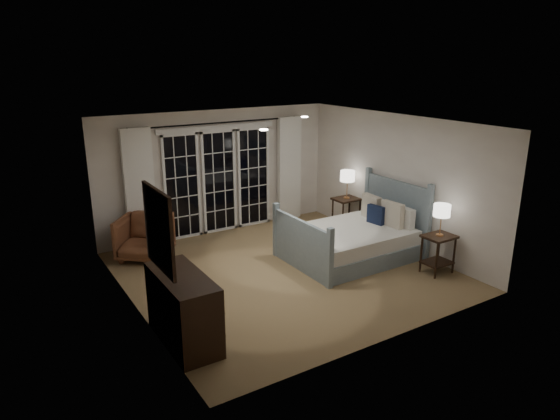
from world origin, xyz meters
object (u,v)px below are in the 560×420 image
bed (353,240)px  lamp_left (442,211)px  nightstand_left (438,248)px  lamp_right (348,176)px  dresser (183,309)px  nightstand_right (346,209)px  armchair (145,237)px

bed → lamp_left: (0.75, -1.28, 0.76)m
bed → lamp_left: bed is taller
nightstand_left → lamp_right: 2.62m
lamp_right → dresser: lamp_right is taller
bed → lamp_left: size_ratio=4.15×
nightstand_left → lamp_right: lamp_right is taller
bed → dresser: 3.79m
nightstand_left → lamp_left: size_ratio=1.24×
nightstand_right → dresser: bearing=-153.1°
dresser → nightstand_right: bearing=26.9°
nightstand_left → dresser: size_ratio=0.51×
lamp_left → dresser: (-4.39, 0.24, -0.63)m
lamp_left → nightstand_left: bearing=135.0°
bed → lamp_left: bearing=-59.9°
armchair → dresser: (-0.44, -2.97, 0.06)m
lamp_right → armchair: (-4.05, 0.70, -0.75)m
armchair → dresser: size_ratio=0.67×
nightstand_left → lamp_right: (0.09, 2.52, 0.71)m
lamp_left → armchair: (-3.96, 3.22, -0.69)m
armchair → dresser: 3.01m
lamp_left → armchair: 5.14m
lamp_left → dresser: lamp_left is taller
lamp_right → armchair: 4.18m
nightstand_right → lamp_right: 0.69m
bed → dresser: bed is taller
lamp_left → bed: bearing=120.1°
lamp_right → nightstand_right: bearing=90.0°
dresser → lamp_right: bearing=26.9°
lamp_right → armchair: size_ratio=0.67×
bed → dresser: bearing=-164.0°
nightstand_left → armchair: armchair is taller
bed → nightstand_right: (0.84, 1.23, 0.13)m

